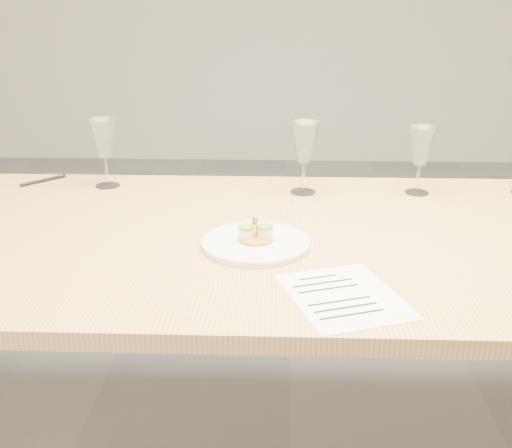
{
  "coord_description": "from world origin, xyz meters",
  "views": [
    {
      "loc": [
        -0.05,
        -1.5,
        1.34
      ],
      "look_at": [
        -0.1,
        -0.07,
        0.8
      ],
      "focal_mm": 45.0,
      "sensor_mm": 36.0,
      "label": 1
    }
  ],
  "objects_px": {
    "wine_glass_0": "(104,140)",
    "wine_glass_1": "(304,144)",
    "dining_table": "(297,258)",
    "wine_glass_2": "(421,147)",
    "dinner_plate": "(256,242)",
    "recipe_sheet": "(344,296)",
    "ballpoint_pen": "(44,180)"
  },
  "relations": [
    {
      "from": "wine_glass_0",
      "to": "wine_glass_2",
      "type": "relative_size",
      "value": 1.04
    },
    {
      "from": "dining_table",
      "to": "wine_glass_0",
      "type": "distance_m",
      "value": 0.72
    },
    {
      "from": "ballpoint_pen",
      "to": "wine_glass_2",
      "type": "distance_m",
      "value": 1.16
    },
    {
      "from": "wine_glass_1",
      "to": "wine_glass_2",
      "type": "bearing_deg",
      "value": 1.22
    },
    {
      "from": "ballpoint_pen",
      "to": "wine_glass_2",
      "type": "relative_size",
      "value": 0.59
    },
    {
      "from": "ballpoint_pen",
      "to": "dining_table",
      "type": "bearing_deg",
      "value": -74.66
    },
    {
      "from": "recipe_sheet",
      "to": "wine_glass_2",
      "type": "relative_size",
      "value": 1.59
    },
    {
      "from": "recipe_sheet",
      "to": "wine_glass_2",
      "type": "xyz_separation_m",
      "value": [
        0.28,
        0.68,
        0.14
      ]
    },
    {
      "from": "ballpoint_pen",
      "to": "wine_glass_2",
      "type": "bearing_deg",
      "value": -50.48
    },
    {
      "from": "recipe_sheet",
      "to": "ballpoint_pen",
      "type": "bearing_deg",
      "value": 119.92
    },
    {
      "from": "wine_glass_0",
      "to": "wine_glass_2",
      "type": "bearing_deg",
      "value": -2.06
    },
    {
      "from": "wine_glass_1",
      "to": "wine_glass_2",
      "type": "relative_size",
      "value": 1.07
    },
    {
      "from": "dinner_plate",
      "to": "ballpoint_pen",
      "type": "height_order",
      "value": "dinner_plate"
    },
    {
      "from": "dinner_plate",
      "to": "ballpoint_pen",
      "type": "xyz_separation_m",
      "value": [
        -0.69,
        0.5,
        -0.01
      ]
    },
    {
      "from": "dining_table",
      "to": "wine_glass_1",
      "type": "bearing_deg",
      "value": 85.84
    },
    {
      "from": "dining_table",
      "to": "recipe_sheet",
      "type": "bearing_deg",
      "value": -75.82
    },
    {
      "from": "dining_table",
      "to": "dinner_plate",
      "type": "distance_m",
      "value": 0.16
    },
    {
      "from": "dining_table",
      "to": "wine_glass_0",
      "type": "bearing_deg",
      "value": 146.8
    },
    {
      "from": "wine_glass_1",
      "to": "recipe_sheet",
      "type": "bearing_deg",
      "value": -84.82
    },
    {
      "from": "dining_table",
      "to": "dinner_plate",
      "type": "bearing_deg",
      "value": -138.95
    },
    {
      "from": "wine_glass_2",
      "to": "ballpoint_pen",
      "type": "bearing_deg",
      "value": 176.49
    },
    {
      "from": "recipe_sheet",
      "to": "wine_glass_2",
      "type": "distance_m",
      "value": 0.75
    },
    {
      "from": "wine_glass_0",
      "to": "recipe_sheet",
      "type": "bearing_deg",
      "value": -47.25
    },
    {
      "from": "dinner_plate",
      "to": "recipe_sheet",
      "type": "xyz_separation_m",
      "value": [
        0.19,
        -0.25,
        -0.01
      ]
    },
    {
      "from": "recipe_sheet",
      "to": "ballpoint_pen",
      "type": "distance_m",
      "value": 1.15
    },
    {
      "from": "dining_table",
      "to": "wine_glass_2",
      "type": "height_order",
      "value": "wine_glass_2"
    },
    {
      "from": "wine_glass_0",
      "to": "wine_glass_1",
      "type": "height_order",
      "value": "wine_glass_1"
    },
    {
      "from": "dinner_plate",
      "to": "wine_glass_2",
      "type": "bearing_deg",
      "value": 42.86
    },
    {
      "from": "recipe_sheet",
      "to": "wine_glass_2",
      "type": "bearing_deg",
      "value": 48.47
    },
    {
      "from": "dinner_plate",
      "to": "wine_glass_1",
      "type": "relative_size",
      "value": 1.21
    },
    {
      "from": "wine_glass_0",
      "to": "wine_glass_1",
      "type": "bearing_deg",
      "value": -3.91
    },
    {
      "from": "wine_glass_0",
      "to": "wine_glass_1",
      "type": "xyz_separation_m",
      "value": [
        0.6,
        -0.04,
        0.0
      ]
    }
  ]
}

